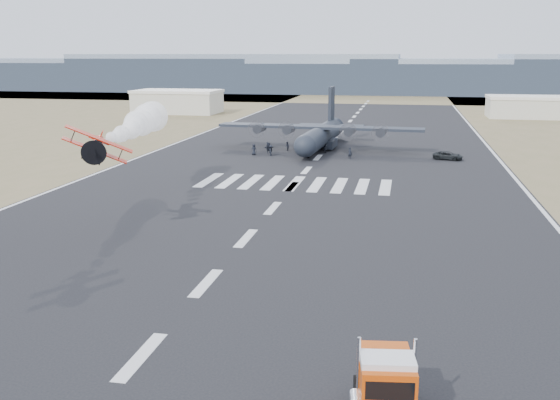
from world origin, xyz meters
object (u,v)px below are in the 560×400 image
(crew_d, at_px, (271,150))
(crew_g, at_px, (267,147))
(transport_aircraft, at_px, (321,134))
(crew_c, at_px, (271,150))
(aerobatic_biplane, at_px, (96,146))
(hangar_left, at_px, (178,101))
(crew_a, at_px, (350,153))
(crew_h, at_px, (325,148))
(hangar_right, at_px, (526,107))
(support_vehicle, at_px, (448,156))
(crew_e, at_px, (254,149))
(crew_b, at_px, (287,146))
(crew_f, at_px, (269,148))
(semi_truck, at_px, (386,392))

(crew_d, xyz_separation_m, crew_g, (-1.61, 4.41, -0.04))
(transport_aircraft, xyz_separation_m, crew_c, (-7.25, -9.99, -1.83))
(aerobatic_biplane, distance_m, transport_aircraft, 60.70)
(hangar_left, height_order, crew_d, hangar_left)
(crew_a, distance_m, crew_h, 7.69)
(hangar_right, xyz_separation_m, support_vehicle, (-24.78, -75.88, -2.34))
(support_vehicle, xyz_separation_m, crew_e, (-32.40, -1.47, 0.26))
(crew_a, height_order, crew_b, crew_a)
(aerobatic_biplane, bearing_deg, crew_f, 72.83)
(hangar_left, height_order, hangar_right, hangar_left)
(crew_f, bearing_deg, crew_e, -164.87)
(transport_aircraft, xyz_separation_m, crew_h, (1.34, -4.54, -1.93))
(support_vehicle, distance_m, crew_e, 32.43)
(crew_h, bearing_deg, crew_f, 51.04)
(crew_d, bearing_deg, crew_a, -95.08)
(crew_a, relative_size, crew_e, 1.01)
(hangar_left, distance_m, crew_c, 85.09)
(crew_a, xyz_separation_m, crew_e, (-16.56, 0.98, -0.01))
(hangar_left, bearing_deg, aerobatic_biplane, -72.79)
(hangar_left, distance_m, crew_f, 82.27)
(semi_truck, height_order, transport_aircraft, transport_aircraft)
(aerobatic_biplane, relative_size, crew_b, 3.61)
(hangar_left, distance_m, crew_a, 93.15)
(aerobatic_biplane, xyz_separation_m, crew_b, (7.89, 54.93, -7.65))
(crew_b, height_order, crew_f, crew_f)
(hangar_right, xyz_separation_m, crew_f, (-55.05, -75.13, -2.07))
(semi_truck, height_order, support_vehicle, semi_truck)
(hangar_left, height_order, crew_f, hangar_left)
(crew_e, bearing_deg, aerobatic_biplane, 95.61)
(crew_a, height_order, crew_e, crew_a)
(aerobatic_biplane, xyz_separation_m, support_vehicle, (35.51, 50.89, -7.81))
(support_vehicle, bearing_deg, semi_truck, -172.14)
(crew_g, distance_m, crew_h, 10.33)
(semi_truck, bearing_deg, crew_f, 98.37)
(hangar_left, distance_m, crew_d, 84.34)
(crew_c, xyz_separation_m, crew_d, (-0.13, 0.81, -0.07))
(crew_a, xyz_separation_m, crew_b, (-11.79, 6.48, -0.11))
(crew_b, bearing_deg, crew_f, -66.15)
(hangar_left, xyz_separation_m, transport_aircraft, (51.15, -62.86, -0.65))
(semi_truck, relative_size, crew_d, 4.71)
(crew_e, bearing_deg, crew_a, -174.18)
(crew_a, bearing_deg, hangar_left, -28.61)
(transport_aircraft, distance_m, crew_d, 11.93)
(aerobatic_biplane, distance_m, crew_c, 49.89)
(crew_d, bearing_deg, semi_truck, -163.62)
(support_vehicle, bearing_deg, aerobatic_biplane, 158.27)
(crew_d, height_order, crew_g, crew_d)
(crew_a, relative_size, crew_f, 1.00)
(hangar_left, bearing_deg, hangar_right, 2.92)
(aerobatic_biplane, xyz_separation_m, crew_a, (19.67, 48.44, -7.53))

